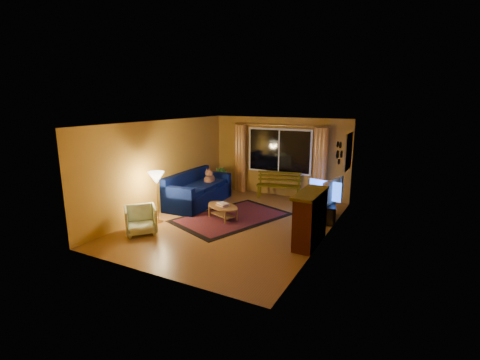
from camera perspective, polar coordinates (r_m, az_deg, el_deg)
The scene contains 22 objects.
floor at distance 8.82m, azimuth -0.91°, elevation -7.11°, with size 4.50×6.00×0.02m, color brown.
ceiling at distance 8.30m, azimuth -0.98°, elevation 9.45°, with size 4.50×6.00×0.02m, color white.
wall_back at distance 11.16m, azimuth 6.51°, elevation 3.77°, with size 4.50×0.02×2.50m, color #B5832E.
wall_left at distance 9.74m, azimuth -12.69°, elevation 2.19°, with size 0.02×6.00×2.50m, color #B5832E.
wall_right at distance 7.67m, azimuth 14.02°, elevation -0.76°, with size 0.02×6.00×2.50m, color #B5832E.
window at distance 11.07m, azimuth 6.41°, elevation 4.75°, with size 2.00×0.02×1.30m, color black.
curtain_rod at distance 10.95m, azimuth 6.43°, elevation 8.87°, with size 0.03×0.03×3.20m, color #BF8C3F.
curtain_left at distance 11.62m, azimuth 0.04°, elevation 3.57°, with size 0.36×0.36×2.24m, color orange.
curtain_right at distance 10.65m, azimuth 13.01°, elevation 2.37°, with size 0.36×0.36×2.24m, color orange.
bench at distance 10.95m, azimuth 6.34°, elevation -1.99°, with size 1.36×0.40×0.41m, color #463A04.
potted_plant at distance 11.59m, azimuth -3.23°, elevation -0.06°, with size 0.46×0.46×0.82m, color #235B1E.
sofa at distance 10.33m, azimuth -6.83°, elevation -1.38°, with size 1.01×2.35×0.95m, color #061044.
dog at distance 10.67m, azimuth -5.04°, elevation 0.54°, with size 0.35×0.48×0.53m, color #8D5840, non-canonical shape.
armchair at distance 8.39m, azimuth -15.99°, elevation -6.11°, with size 0.68×0.64×0.70m, color beige.
floor_lamp at distance 8.93m, azimuth -13.40°, elevation -2.86°, with size 0.21×0.21×1.28m, color #BF8C3F.
rug at distance 9.20m, azimuth -1.36°, elevation -6.13°, with size 1.84×2.91×0.02m, color #691402.
coffee_table at distance 9.04m, azimuth -2.85°, elevation -5.33°, with size 1.02×1.02×0.37m, color olive.
tv_console at distance 9.29m, azimuth 14.19°, elevation -4.93°, with size 0.36×1.09×0.45m, color black.
television at distance 9.14m, azimuth 14.37°, elevation -1.69°, with size 1.09×0.14×0.63m, color black.
fireplace at distance 7.55m, azimuth 11.44°, elevation -6.40°, with size 0.40×1.20×1.10m, color maroon.
mirror_cluster at distance 8.83m, azimuth 15.96°, elevation 4.53°, with size 0.06×0.60×0.56m, color black, non-canonical shape.
painting at distance 9.97m, azimuth 17.36°, elevation 4.49°, with size 0.04×0.76×0.96m, color orange.
Camera 1 is at (3.98, -7.26, 3.03)m, focal length 26.00 mm.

